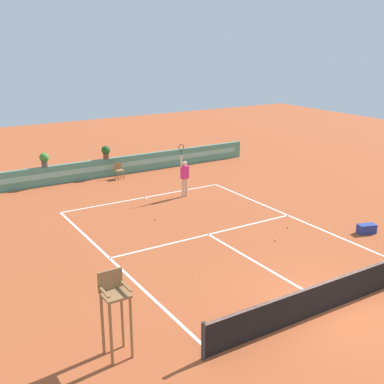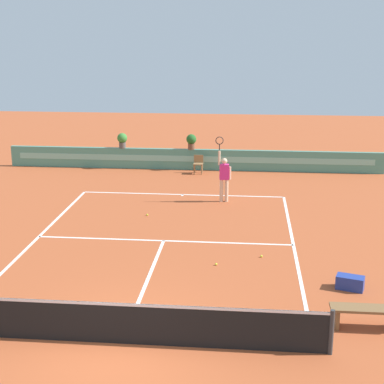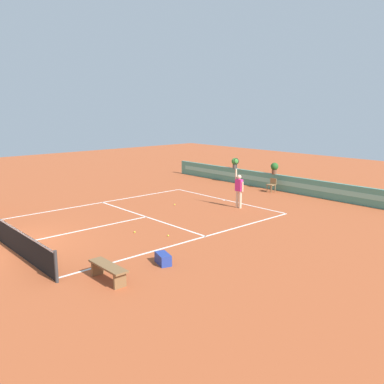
{
  "view_description": "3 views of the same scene",
  "coord_description": "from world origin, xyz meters",
  "px_view_note": "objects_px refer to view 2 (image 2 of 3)",
  "views": [
    {
      "loc": [
        -9.85,
        -8.27,
        7.24
      ],
      "look_at": [
        0.69,
        8.72,
        1.0
      ],
      "focal_mm": 45.88,
      "sensor_mm": 36.0,
      "label": 1
    },
    {
      "loc": [
        2.59,
        -11.07,
        6.5
      ],
      "look_at": [
        0.69,
        8.72,
        1.0
      ],
      "focal_mm": 54.85,
      "sensor_mm": 36.0,
      "label": 2
    },
    {
      "loc": [
        15.67,
        -4.67,
        5.11
      ],
      "look_at": [
        0.69,
        8.72,
        1.0
      ],
      "focal_mm": 38.64,
      "sensor_mm": 36.0,
      "label": 3
    }
  ],
  "objects_px": {
    "potted_plant_left": "(122,139)",
    "tennis_player": "(224,176)",
    "ball_kid_chair": "(198,163)",
    "tennis_ball_by_sideline": "(147,215)",
    "potted_plant_centre": "(191,141)",
    "tennis_ball_near_baseline": "(261,256)",
    "tennis_ball_mid_court": "(216,264)",
    "bench_courtside": "(366,313)",
    "gear_bag": "(350,283)"
  },
  "relations": [
    {
      "from": "tennis_ball_by_sideline",
      "to": "potted_plant_centre",
      "type": "height_order",
      "value": "potted_plant_centre"
    },
    {
      "from": "ball_kid_chair",
      "to": "potted_plant_centre",
      "type": "relative_size",
      "value": 1.17
    },
    {
      "from": "tennis_ball_mid_court",
      "to": "potted_plant_centre",
      "type": "relative_size",
      "value": 0.09
    },
    {
      "from": "gear_bag",
      "to": "potted_plant_left",
      "type": "relative_size",
      "value": 0.97
    },
    {
      "from": "tennis_ball_mid_court",
      "to": "potted_plant_left",
      "type": "relative_size",
      "value": 0.09
    },
    {
      "from": "tennis_ball_mid_court",
      "to": "tennis_ball_by_sideline",
      "type": "distance_m",
      "value": 5.2
    },
    {
      "from": "ball_kid_chair",
      "to": "tennis_player",
      "type": "relative_size",
      "value": 0.33
    },
    {
      "from": "ball_kid_chair",
      "to": "tennis_ball_by_sideline",
      "type": "xyz_separation_m",
      "value": [
        -1.29,
        -6.71,
        -0.44
      ]
    },
    {
      "from": "gear_bag",
      "to": "tennis_ball_mid_court",
      "type": "distance_m",
      "value": 3.77
    },
    {
      "from": "potted_plant_centre",
      "to": "tennis_player",
      "type": "bearing_deg",
      "value": -71.42
    },
    {
      "from": "tennis_ball_near_baseline",
      "to": "potted_plant_centre",
      "type": "bearing_deg",
      "value": 105.9
    },
    {
      "from": "tennis_ball_mid_court",
      "to": "tennis_ball_by_sideline",
      "type": "bearing_deg",
      "value": 121.94
    },
    {
      "from": "gear_bag",
      "to": "tennis_ball_by_sideline",
      "type": "bearing_deg",
      "value": 137.99
    },
    {
      "from": "potted_plant_left",
      "to": "gear_bag",
      "type": "bearing_deg",
      "value": -56.25
    },
    {
      "from": "tennis_player",
      "to": "potted_plant_left",
      "type": "height_order",
      "value": "tennis_player"
    },
    {
      "from": "bench_courtside",
      "to": "potted_plant_left",
      "type": "height_order",
      "value": "potted_plant_left"
    },
    {
      "from": "bench_courtside",
      "to": "tennis_ball_near_baseline",
      "type": "relative_size",
      "value": 23.53
    },
    {
      "from": "tennis_ball_mid_court",
      "to": "tennis_ball_by_sideline",
      "type": "xyz_separation_m",
      "value": [
        -2.75,
        4.41,
        0.0
      ]
    },
    {
      "from": "gear_bag",
      "to": "tennis_ball_by_sideline",
      "type": "xyz_separation_m",
      "value": [
        -6.3,
        5.67,
        -0.15
      ]
    },
    {
      "from": "ball_kid_chair",
      "to": "bench_courtside",
      "type": "height_order",
      "value": "ball_kid_chair"
    },
    {
      "from": "ball_kid_chair",
      "to": "gear_bag",
      "type": "distance_m",
      "value": 13.36
    },
    {
      "from": "bench_courtside",
      "to": "potted_plant_centre",
      "type": "height_order",
      "value": "potted_plant_centre"
    },
    {
      "from": "ball_kid_chair",
      "to": "potted_plant_left",
      "type": "height_order",
      "value": "potted_plant_left"
    },
    {
      "from": "bench_courtside",
      "to": "gear_bag",
      "type": "height_order",
      "value": "bench_courtside"
    },
    {
      "from": "ball_kid_chair",
      "to": "tennis_ball_by_sideline",
      "type": "relative_size",
      "value": 12.5
    },
    {
      "from": "tennis_ball_near_baseline",
      "to": "tennis_ball_by_sideline",
      "type": "bearing_deg",
      "value": 137.83
    },
    {
      "from": "tennis_ball_mid_court",
      "to": "potted_plant_left",
      "type": "bearing_deg",
      "value": 113.75
    },
    {
      "from": "ball_kid_chair",
      "to": "bench_courtside",
      "type": "xyz_separation_m",
      "value": [
        5.02,
        -14.46,
        -0.1
      ]
    },
    {
      "from": "ball_kid_chair",
      "to": "gear_bag",
      "type": "height_order",
      "value": "ball_kid_chair"
    },
    {
      "from": "tennis_player",
      "to": "tennis_ball_mid_court",
      "type": "relative_size",
      "value": 38.01
    },
    {
      "from": "bench_courtside",
      "to": "potted_plant_centre",
      "type": "xyz_separation_m",
      "value": [
        -5.42,
        15.19,
        1.04
      ]
    },
    {
      "from": "tennis_ball_near_baseline",
      "to": "gear_bag",
      "type": "bearing_deg",
      "value": -41.72
    },
    {
      "from": "tennis_player",
      "to": "potted_plant_centre",
      "type": "relative_size",
      "value": 3.57
    },
    {
      "from": "tennis_ball_by_sideline",
      "to": "potted_plant_centre",
      "type": "distance_m",
      "value": 7.62
    },
    {
      "from": "gear_bag",
      "to": "potted_plant_centre",
      "type": "relative_size",
      "value": 0.97
    },
    {
      "from": "tennis_player",
      "to": "tennis_ball_mid_court",
      "type": "height_order",
      "value": "tennis_player"
    },
    {
      "from": "tennis_player",
      "to": "tennis_ball_near_baseline",
      "type": "bearing_deg",
      "value": -76.64
    },
    {
      "from": "tennis_ball_mid_court",
      "to": "tennis_ball_by_sideline",
      "type": "height_order",
      "value": "same"
    },
    {
      "from": "ball_kid_chair",
      "to": "tennis_ball_near_baseline",
      "type": "distance_m",
      "value": 10.75
    },
    {
      "from": "tennis_ball_near_baseline",
      "to": "tennis_ball_by_sideline",
      "type": "distance_m",
      "value": 5.47
    },
    {
      "from": "tennis_ball_mid_court",
      "to": "potted_plant_centre",
      "type": "distance_m",
      "value": 12.08
    },
    {
      "from": "potted_plant_left",
      "to": "tennis_player",
      "type": "bearing_deg",
      "value": -46.08
    },
    {
      "from": "bench_courtside",
      "to": "tennis_ball_by_sideline",
      "type": "height_order",
      "value": "bench_courtside"
    },
    {
      "from": "bench_courtside",
      "to": "tennis_player",
      "type": "relative_size",
      "value": 0.62
    },
    {
      "from": "tennis_ball_by_sideline",
      "to": "bench_courtside",
      "type": "bearing_deg",
      "value": -50.88
    },
    {
      "from": "tennis_ball_near_baseline",
      "to": "bench_courtside",
      "type": "bearing_deg",
      "value": -61.12
    },
    {
      "from": "potted_plant_left",
      "to": "tennis_ball_mid_court",
      "type": "bearing_deg",
      "value": -66.25
    },
    {
      "from": "bench_courtside",
      "to": "tennis_player",
      "type": "bearing_deg",
      "value": 110.19
    },
    {
      "from": "bench_courtside",
      "to": "tennis_player",
      "type": "xyz_separation_m",
      "value": [
        -3.62,
        9.85,
        0.67
      ]
    },
    {
      "from": "tennis_ball_mid_court",
      "to": "ball_kid_chair",
      "type": "bearing_deg",
      "value": 97.49
    }
  ]
}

